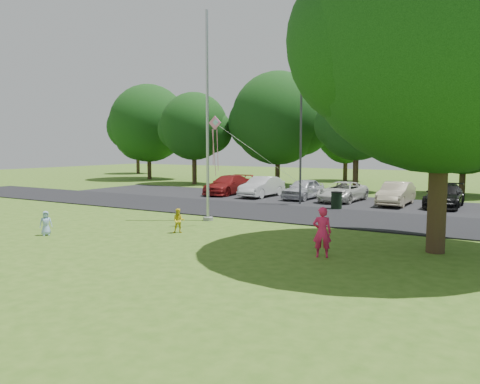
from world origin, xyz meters
The scene contains 14 objects.
ground centered at (0.00, 0.00, 0.00)m, with size 120.00×120.00×0.00m, color #3C631A.
park_road centered at (0.00, 9.00, 0.03)m, with size 60.00×6.00×0.06m, color black.
parking_strip centered at (0.00, 15.50, 0.03)m, with size 42.00×7.00×0.06m, color black.
flagpole centered at (-3.50, 5.00, 4.17)m, with size 0.50×0.50×10.00m.
street_lamp centered at (-1.81, 13.07, 4.13)m, with size 1.90×0.68×6.87m.
trash_can centered at (0.62, 11.96, 0.52)m, with size 0.65×0.65×1.03m.
big_tree centered at (7.04, 3.12, 7.26)m, with size 10.14×9.66×12.35m.
tree_row centered at (1.59, 24.23, 5.71)m, with size 64.35×11.94×10.88m.
horizon_trees centered at (4.06, 33.88, 4.30)m, with size 77.46×7.20×7.02m.
parked_cars centered at (-0.39, 15.56, 0.74)m, with size 20.06×4.92×1.42m.
woman centered at (4.04, 0.57, 0.83)m, with size 0.61×0.40×1.67m, color #E51E56.
child_yellow centered at (-2.65, 1.60, 0.52)m, with size 0.50×0.39×1.03m, color yellow.
child_blue centered at (-7.00, -1.55, 0.50)m, with size 0.49×0.32×1.00m, color #98B9EA.
kite centered at (-2.09, 3.69, 4.17)m, with size 6.61×3.48×3.08m.
Camera 1 is at (9.36, -13.70, 3.61)m, focal length 35.00 mm.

